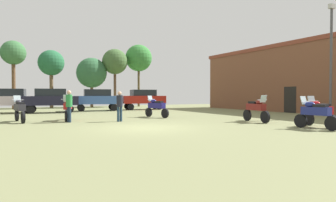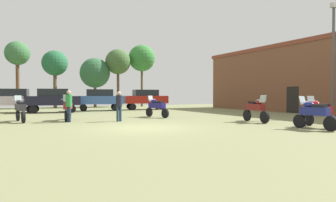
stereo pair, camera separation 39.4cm
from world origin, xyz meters
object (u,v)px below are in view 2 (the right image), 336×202
at_px(motorcycle_3, 314,113).
at_px(motorcycle_9, 319,112).
at_px(motorcycle_5, 20,109).
at_px(person_1, 119,104).
at_px(person_2, 69,104).
at_px(tree_4, 55,64).
at_px(brick_building, 310,78).
at_px(tree_3, 17,54).
at_px(car_1, 99,98).
at_px(motorcycle_6, 256,109).
at_px(motorcycle_1, 68,108).
at_px(tree_8, 118,62).
at_px(car_2, 146,98).
at_px(tree_6, 142,58).
at_px(car_5, 12,99).
at_px(tree_1, 95,73).
at_px(lamp_post, 333,55).
at_px(motorcycle_4, 157,107).
at_px(car_3, 53,99).

height_order(motorcycle_3, motorcycle_9, motorcycle_9).
height_order(motorcycle_5, person_1, person_1).
bearing_deg(person_2, tree_4, -18.73).
height_order(brick_building, tree_3, tree_3).
height_order(motorcycle_9, person_2, person_2).
bearing_deg(car_1, motorcycle_6, -152.47).
distance_m(person_2, tree_3, 17.96).
xyz_separation_m(motorcycle_1, motorcycle_3, (8.93, -9.39, -0.03)).
bearing_deg(tree_3, car_1, -44.70).
relative_size(tree_4, tree_8, 0.93).
relative_size(motorcycle_6, person_2, 1.26).
bearing_deg(tree_3, tree_8, 1.88).
distance_m(car_2, tree_3, 14.05).
distance_m(person_1, tree_6, 21.34).
height_order(person_1, person_2, person_2).
xyz_separation_m(motorcycle_9, tree_3, (-12.66, 25.02, 4.94)).
height_order(brick_building, person_2, brick_building).
relative_size(motorcycle_6, car_1, 0.49).
bearing_deg(car_5, tree_1, -40.00).
xyz_separation_m(car_1, tree_6, (7.26, 7.46, 4.95)).
bearing_deg(car_2, motorcycle_3, -172.07).
height_order(brick_building, motorcycle_1, brick_building).
bearing_deg(person_1, motorcycle_6, -37.90).
height_order(motorcycle_1, person_2, person_2).
height_order(car_5, lamp_post, lamp_post).
bearing_deg(tree_6, motorcycle_9, -93.17).
bearing_deg(tree_8, car_2, -84.74).
xyz_separation_m(motorcycle_4, tree_1, (-0.13, 17.28, 3.37)).
bearing_deg(motorcycle_9, car_5, 141.88).
height_order(car_3, tree_1, tree_1).
distance_m(motorcycle_4, tree_3, 18.94).
bearing_deg(motorcycle_6, person_1, -23.03).
distance_m(motorcycle_5, car_1, 11.20).
bearing_deg(motorcycle_5, lamp_post, -29.02).
bearing_deg(motorcycle_6, tree_6, -88.70).
bearing_deg(tree_1, car_3, -121.99).
bearing_deg(tree_3, tree_6, 2.86).
height_order(motorcycle_3, car_3, car_3).
bearing_deg(car_3, car_5, 71.21).
height_order(tree_1, tree_6, tree_6).
distance_m(car_3, tree_1, 10.80).
relative_size(brick_building, car_5, 4.68).
distance_m(motorcycle_5, tree_1, 18.87).
bearing_deg(tree_3, motorcycle_6, -61.65).
relative_size(motorcycle_5, tree_8, 0.32).
xyz_separation_m(brick_building, motorcycle_5, (-23.01, 0.81, -2.26)).
height_order(brick_building, motorcycle_9, brick_building).
bearing_deg(car_5, car_1, -83.88).
height_order(person_2, tree_1, tree_1).
bearing_deg(motorcycle_5, person_2, -39.77).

